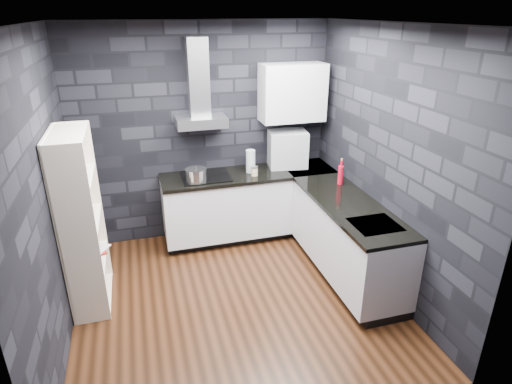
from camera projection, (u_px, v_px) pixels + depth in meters
name	position (u px, v px, depth m)	size (l,w,h in m)	color
ground	(236.00, 299.00, 4.49)	(3.20, 3.20, 0.00)	#3C1F10
ceiling	(230.00, 23.00, 3.42)	(3.20, 3.20, 0.00)	white
wall_back	(204.00, 134.00, 5.39)	(3.20, 0.05, 2.70)	black
wall_front	(296.00, 277.00, 2.52)	(3.20, 0.05, 2.70)	black
wall_left	(42.00, 200.00, 3.54)	(0.05, 3.20, 2.70)	black
wall_right	(388.00, 164.00, 4.37)	(0.05, 3.20, 2.70)	black
toekick_back	(248.00, 230.00, 5.78)	(2.18, 0.50, 0.10)	black
toekick_right	(347.00, 270.00, 4.89)	(0.50, 1.78, 0.10)	black
counter_back_cab	(249.00, 203.00, 5.57)	(2.20, 0.60, 0.76)	silver
counter_right_cab	(347.00, 238.00, 4.71)	(0.60, 1.80, 0.76)	silver
counter_back_top	(249.00, 174.00, 5.40)	(2.20, 0.62, 0.04)	black
counter_right_top	(350.00, 205.00, 4.55)	(0.62, 1.80, 0.04)	black
counter_corner_top	(307.00, 168.00, 5.62)	(0.62, 0.62, 0.04)	black
hood_body	(201.00, 122.00, 5.12)	(0.60, 0.34, 0.12)	#ADAEB2
hood_chimney	(198.00, 77.00, 4.98)	(0.24, 0.20, 0.90)	#ADAEB2
upper_cabinet	(292.00, 93.00, 5.29)	(0.80, 0.35, 0.70)	silver
cooktop	(206.00, 176.00, 5.26)	(0.58, 0.50, 0.01)	black
sink_rim	(375.00, 225.00, 4.11)	(0.44, 0.40, 0.01)	#ADAEB2
pot	(196.00, 176.00, 5.07)	(0.24, 0.24, 0.14)	silver
glass_vase	(251.00, 161.00, 5.37)	(0.12, 0.12, 0.29)	silver
storage_jar	(254.00, 172.00, 5.29)	(0.08, 0.08, 0.10)	beige
utensil_crock	(274.00, 163.00, 5.53)	(0.10, 0.10, 0.13)	silver
appliance_garage	(287.00, 149.00, 5.55)	(0.48, 0.38, 0.48)	#A6A9AD
red_bottle	(341.00, 175.00, 5.01)	(0.06, 0.06, 0.22)	#B7091F
bookshelf	(82.00, 222.00, 4.15)	(0.34, 0.80, 1.80)	#F5E4CD
fruit_bowl	(80.00, 225.00, 4.02)	(0.21, 0.21, 0.05)	white
book_red	(86.00, 245.00, 4.39)	(0.17, 0.02, 0.23)	maroon
book_second	(88.00, 239.00, 4.46)	(0.18, 0.02, 0.25)	#B2B2B2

